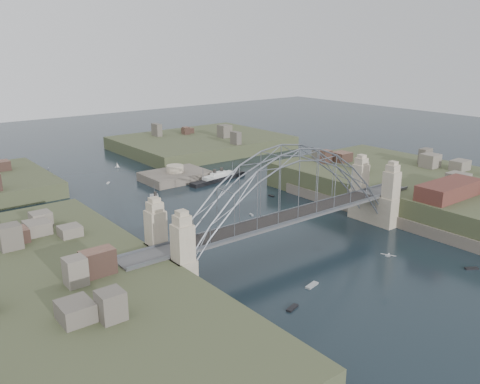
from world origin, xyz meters
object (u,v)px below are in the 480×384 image
at_px(naval_cruiser_near, 156,204).
at_px(ocean_liner, 218,178).
at_px(naval_cruiser_far, 52,184).
at_px(fort_island, 176,181).
at_px(wharf_shed, 449,190).
at_px(bridge, 289,200).

xyz_separation_m(naval_cruiser_near, ocean_liner, (31.53, 12.19, 0.05)).
height_order(naval_cruiser_far, ocean_liner, naval_cruiser_far).
xyz_separation_m(fort_island, naval_cruiser_near, (-20.10, -22.14, 1.21)).
xyz_separation_m(fort_island, ocean_liner, (11.43, -9.95, 1.26)).
bearing_deg(wharf_shed, fort_island, 110.85).
xyz_separation_m(wharf_shed, ocean_liner, (-20.57, 74.05, -9.08)).
relative_size(bridge, naval_cruiser_near, 4.65).
distance_m(bridge, naval_cruiser_near, 49.88).
xyz_separation_m(bridge, fort_island, (12.00, 70.00, -12.66)).
relative_size(fort_island, wharf_shed, 1.10).
height_order(bridge, naval_cruiser_far, bridge).
relative_size(bridge, ocean_liner, 3.43).
relative_size(fort_island, ocean_liner, 0.90).
bearing_deg(fort_island, naval_cruiser_near, -132.24).
relative_size(fort_island, naval_cruiser_near, 1.22).
distance_m(naval_cruiser_near, ocean_liner, 33.80).
relative_size(wharf_shed, naval_cruiser_near, 1.11).
bearing_deg(ocean_liner, fort_island, 138.96).
relative_size(fort_island, naval_cruiser_far, 1.23).
xyz_separation_m(bridge, naval_cruiser_near, (-8.10, 47.86, -11.45)).
xyz_separation_m(bridge, wharf_shed, (44.00, -14.00, -2.32)).
relative_size(naval_cruiser_far, ocean_liner, 0.73).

